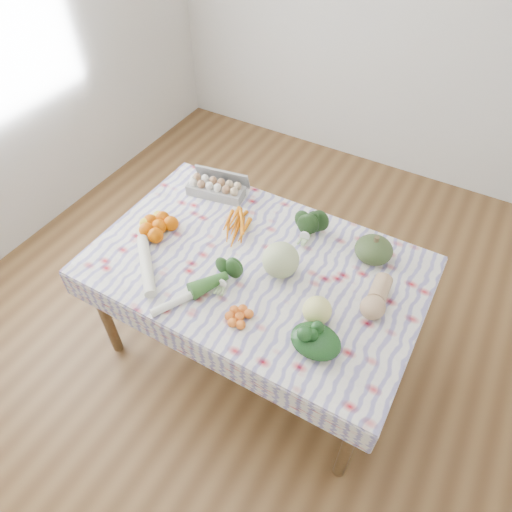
{
  "coord_description": "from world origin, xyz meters",
  "views": [
    {
      "loc": [
        0.77,
        -1.34,
        2.47
      ],
      "look_at": [
        0.0,
        0.0,
        0.82
      ],
      "focal_mm": 32.0,
      "sensor_mm": 36.0,
      "label": 1
    }
  ],
  "objects_px": {
    "egg_carton": "(216,189)",
    "cabbage": "(281,260)",
    "dining_table": "(256,275)",
    "butternut_squash": "(377,296)",
    "kabocha_squash": "(374,250)",
    "grapefruit": "(317,310)"
  },
  "relations": [
    {
      "from": "dining_table",
      "to": "egg_carton",
      "type": "height_order",
      "value": "egg_carton"
    },
    {
      "from": "butternut_squash",
      "to": "egg_carton",
      "type": "bearing_deg",
      "value": 161.04
    },
    {
      "from": "kabocha_squash",
      "to": "butternut_squash",
      "type": "bearing_deg",
      "value": -66.98
    },
    {
      "from": "cabbage",
      "to": "butternut_squash",
      "type": "xyz_separation_m",
      "value": [
        0.48,
        0.05,
        -0.03
      ]
    },
    {
      "from": "cabbage",
      "to": "grapefruit",
      "type": "distance_m",
      "value": 0.32
    },
    {
      "from": "dining_table",
      "to": "grapefruit",
      "type": "distance_m",
      "value": 0.46
    },
    {
      "from": "butternut_squash",
      "to": "grapefruit",
      "type": "height_order",
      "value": "grapefruit"
    },
    {
      "from": "egg_carton",
      "to": "kabocha_squash",
      "type": "relative_size",
      "value": 1.73
    },
    {
      "from": "dining_table",
      "to": "butternut_squash",
      "type": "xyz_separation_m",
      "value": [
        0.61,
        0.06,
        0.14
      ]
    },
    {
      "from": "egg_carton",
      "to": "dining_table",
      "type": "bearing_deg",
      "value": -47.18
    },
    {
      "from": "cabbage",
      "to": "grapefruit",
      "type": "height_order",
      "value": "cabbage"
    },
    {
      "from": "cabbage",
      "to": "butternut_squash",
      "type": "height_order",
      "value": "cabbage"
    },
    {
      "from": "cabbage",
      "to": "kabocha_squash",
      "type": "bearing_deg",
      "value": 41.32
    },
    {
      "from": "cabbage",
      "to": "butternut_squash",
      "type": "distance_m",
      "value": 0.48
    },
    {
      "from": "egg_carton",
      "to": "kabocha_squash",
      "type": "distance_m",
      "value": 0.97
    },
    {
      "from": "grapefruit",
      "to": "cabbage",
      "type": "bearing_deg",
      "value": 148.18
    },
    {
      "from": "kabocha_squash",
      "to": "butternut_squash",
      "type": "xyz_separation_m",
      "value": [
        0.11,
        -0.27,
        -0.01
      ]
    },
    {
      "from": "kabocha_squash",
      "to": "grapefruit",
      "type": "relative_size",
      "value": 1.45
    },
    {
      "from": "butternut_squash",
      "to": "grapefruit",
      "type": "xyz_separation_m",
      "value": [
        -0.2,
        -0.22,
        0.01
      ]
    },
    {
      "from": "egg_carton",
      "to": "cabbage",
      "type": "height_order",
      "value": "cabbage"
    },
    {
      "from": "butternut_squash",
      "to": "grapefruit",
      "type": "bearing_deg",
      "value": -136.52
    },
    {
      "from": "egg_carton",
      "to": "grapefruit",
      "type": "height_order",
      "value": "grapefruit"
    }
  ]
}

